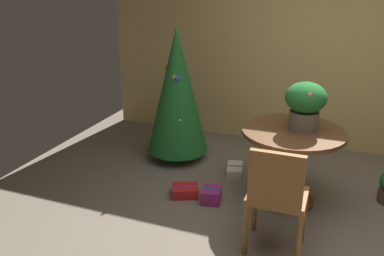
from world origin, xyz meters
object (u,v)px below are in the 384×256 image
flower_vase (305,103)px  gift_box_red (185,191)px  round_dining_table (291,156)px  gift_box_purple (212,195)px  gift_box_cream (235,170)px  wooden_chair_near (276,194)px  holiday_tree (177,91)px

flower_vase → gift_box_red: 1.49m
round_dining_table → gift_box_purple: (-0.71, -0.27, -0.43)m
round_dining_table → flower_vase: bearing=36.0°
gift_box_cream → flower_vase: bearing=-24.3°
round_dining_table → flower_vase: flower_vase is taller
flower_vase → gift_box_cream: flower_vase is taller
round_dining_table → gift_box_purple: size_ratio=3.84×
gift_box_red → gift_box_cream: (0.35, 0.64, 0.00)m
round_dining_table → gift_box_cream: size_ratio=2.87×
gift_box_cream → gift_box_purple: size_ratio=1.34×
flower_vase → wooden_chair_near: bearing=-94.7°
holiday_tree → gift_box_red: (0.43, -0.83, -0.81)m
round_dining_table → wooden_chair_near: size_ratio=1.04×
round_dining_table → holiday_tree: bearing=158.2°
wooden_chair_near → holiday_tree: holiday_tree is taller
round_dining_table → gift_box_red: 1.13m
holiday_tree → gift_box_red: size_ratio=4.86×
round_dining_table → holiday_tree: size_ratio=0.61×
round_dining_table → holiday_tree: (-1.44, 0.57, 0.36)m
wooden_chair_near → gift_box_cream: bearing=117.8°
gift_box_red → flower_vase: bearing=16.2°
round_dining_table → gift_box_red: (-1.00, -0.26, -0.45)m
flower_vase → gift_box_cream: (-0.73, 0.33, -0.98)m
gift_box_red → gift_box_cream: gift_box_cream is taller
holiday_tree → wooden_chair_near: bearing=-44.8°
flower_vase → gift_box_purple: size_ratio=1.80×
gift_box_cream → gift_box_purple: (-0.06, -0.65, 0.02)m
wooden_chair_near → gift_box_red: wooden_chair_near is taller
holiday_tree → gift_box_red: holiday_tree is taller
holiday_tree → flower_vase: bearing=-19.0°
flower_vase → wooden_chair_near: (-0.08, -0.91, -0.49)m
round_dining_table → holiday_tree: holiday_tree is taller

